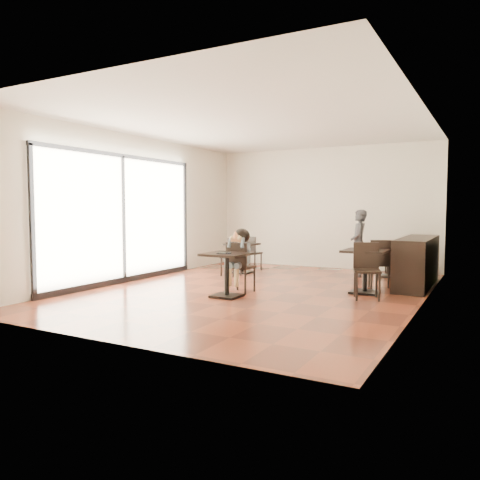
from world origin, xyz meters
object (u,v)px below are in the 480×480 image
Objects in this scene: cafe_table_left at (242,258)px; child at (241,261)px; cafe_table_back at (390,262)px; chair_left_a at (252,253)px; adult_patron at (359,243)px; chair_mid_b at (367,271)px; chair_back_a at (393,258)px; child_table at (227,275)px; child_chair at (241,267)px; chair_left_b at (231,257)px; chair_mid_a at (380,264)px; cafe_table_mid at (365,272)px; chair_back_b at (385,262)px.

child is at bearing -62.09° from cafe_table_left.
chair_left_a is (-3.31, -0.52, 0.10)m from cafe_table_back.
adult_patron is 0.84m from cafe_table_back.
chair_mid_b is 3.36m from chair_back_a.
child_table is 0.56m from child_chair.
child is at bearing 43.22° from chair_back_a.
child_chair reaches higher than cafe_table_back.
chair_left_b is (-3.48, 1.29, -0.05)m from chair_mid_b.
cafe_table_back is at bearing -104.50° from chair_mid_a.
chair_mid_b reaches higher than chair_back_a.
chair_mid_b is at bearing -27.85° from cafe_table_left.
chair_mid_a is at bearing 73.15° from cafe_table_mid.
cafe_table_left is 3.36m from chair_back_b.
chair_left_b is (-1.22, 2.30, 0.04)m from child_table.
adult_patron is 1.78× the size of chair_left_a.
chair_left_a is 3.31m from chair_back_b.
cafe_table_back is at bearing 71.94° from chair_back_b.
cafe_table_back is 0.69× the size of chair_mid_a.
chair_left_b reaches higher than child_table.
chair_back_a is (0.00, 0.45, 0.07)m from cafe_table_back.
chair_mid_a reaches higher than chair_left_a.
chair_left_a is (-1.22, 2.85, -0.04)m from child_chair.
child_table is at bearing 90.00° from child_chair.
cafe_table_left is at bearing 170.88° from chair_back_b.
child is 2.33m from cafe_table_mid.
chair_mid_a reaches higher than chair_left_b.
child is 3.40m from adult_patron.
child_table is at bearing 112.06° from chair_left_a.
chair_left_a is at bearing -66.85° from child_chair.
child_chair is 2.75m from chair_mid_a.
chair_mid_b is 1.12× the size of chair_left_a.
child reaches higher than chair_left_b.
chair_mid_a is 3.49m from chair_left_b.
child is at bearing 15.00° from chair_mid_a.
chair_back_b reaches higher than cafe_table_left.
chair_back_a is (2.09, 3.82, -0.07)m from child_chair.
child_chair is at bearing 15.00° from chair_mid_a.
cafe_table_left is 0.83× the size of chair_left_a.
cafe_table_back is at bearing 28.41° from chair_left_b.
chair_back_b is at bearing 53.45° from child.
child_table is at bearing -66.85° from cafe_table_left.
cafe_table_back is 0.45m from chair_back_a.
child_chair is 1.17× the size of chair_back_a.
child_chair is 3.10m from chair_left_a.
cafe_table_left is 3.48m from cafe_table_back.
chair_mid_a reaches higher than child_table.
cafe_table_left is (-3.31, 1.29, -0.05)m from cafe_table_mid.
child_chair is at bearing -121.82° from cafe_table_back.
child_chair is 0.12m from child.
chair_left_b is at bearing 13.90° from chair_back_a.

